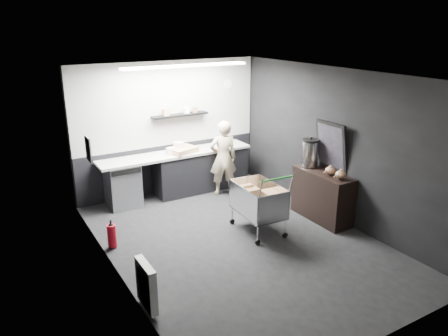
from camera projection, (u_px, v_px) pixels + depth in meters
floor at (240, 242)px, 7.15m from camera, size 5.50×5.50×0.00m
ceiling at (242, 75)px, 6.28m from camera, size 5.50×5.50×0.00m
wall_back at (169, 128)px, 8.96m from camera, size 5.50×0.00×5.50m
wall_front at (385, 236)px, 4.47m from camera, size 5.50×0.00×5.50m
wall_left at (113, 188)px, 5.75m from camera, size 0.00×5.50×5.50m
wall_right at (337, 146)px, 7.67m from camera, size 0.00×5.50×5.50m
kitchen_wall_panel at (168, 104)px, 8.78m from camera, size 3.95×0.02×1.70m
dado_panel at (171, 167)px, 9.21m from camera, size 3.95×0.02×1.00m
floating_shelf at (180, 115)px, 8.86m from camera, size 1.20×0.22×0.04m
wall_clock at (228, 84)px, 9.35m from camera, size 0.20×0.03×0.20m
poster at (88, 149)px, 6.76m from camera, size 0.02×0.30×0.40m
poster_red_band at (88, 145)px, 6.74m from camera, size 0.02×0.22×0.10m
radiator at (146, 285)px, 5.37m from camera, size 0.10×0.50×0.60m
ceiling_strip at (186, 66)px, 7.80m from camera, size 2.40×0.20×0.04m
prep_counter at (183, 172)px, 9.04m from camera, size 3.20×0.61×0.90m
person at (223, 158)px, 8.91m from camera, size 0.65×0.51×1.56m
shopping_cart at (258, 201)px, 7.37m from camera, size 0.67×1.05×1.13m
sideboard at (322, 189)px, 7.84m from camera, size 0.51×1.19×1.78m
fire_extinguisher at (112, 235)px, 6.89m from camera, size 0.14×0.14×0.46m
cardboard_box at (183, 150)px, 8.83m from camera, size 0.63×0.54×0.11m
pink_tub at (179, 147)px, 8.83m from camera, size 0.22×0.22×0.22m
white_container at (172, 151)px, 8.71m from camera, size 0.16×0.13×0.14m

